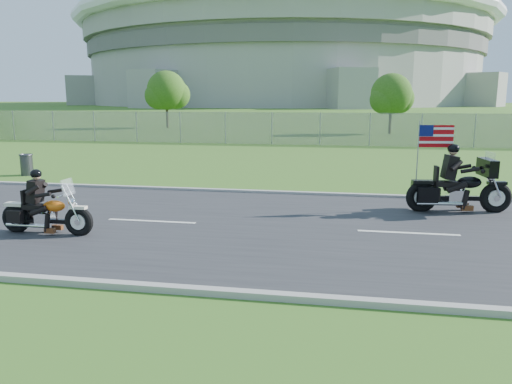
# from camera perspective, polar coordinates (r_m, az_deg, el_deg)

# --- Properties ---
(ground) EXTENTS (420.00, 420.00, 0.00)m
(ground) POSITION_cam_1_polar(r_m,az_deg,el_deg) (11.78, -2.75, -3.97)
(ground) COLOR #3C5D1D
(ground) RESTS_ON ground
(road) EXTENTS (120.00, 8.00, 0.04)m
(road) POSITION_cam_1_polar(r_m,az_deg,el_deg) (11.77, -2.75, -3.88)
(road) COLOR #28282B
(road) RESTS_ON ground
(curb_north) EXTENTS (120.00, 0.18, 0.12)m
(curb_north) POSITION_cam_1_polar(r_m,az_deg,el_deg) (15.64, 0.55, -0.02)
(curb_north) COLOR #9E9B93
(curb_north) RESTS_ON ground
(curb_south) EXTENTS (120.00, 0.18, 0.12)m
(curb_south) POSITION_cam_1_polar(r_m,az_deg,el_deg) (8.06, -9.28, -10.92)
(curb_south) COLOR #9E9B93
(curb_south) RESTS_ON ground
(fence) EXTENTS (60.00, 0.03, 2.00)m
(fence) POSITION_cam_1_polar(r_m,az_deg,el_deg) (32.06, -3.53, 7.33)
(fence) COLOR gray
(fence) RESTS_ON ground
(stadium) EXTENTS (140.40, 140.40, 29.20)m
(stadium) POSITION_cam_1_polar(r_m,az_deg,el_deg) (182.92, 3.15, 14.92)
(stadium) COLOR #A3A099
(stadium) RESTS_ON ground
(tree_fence_near) EXTENTS (3.52, 3.28, 4.75)m
(tree_fence_near) POSITION_cam_1_polar(r_m,az_deg,el_deg) (41.27, 15.26, 10.53)
(tree_fence_near) COLOR #382316
(tree_fence_near) RESTS_ON ground
(tree_fence_mid) EXTENTS (3.96, 3.69, 5.30)m
(tree_fence_mid) POSITION_cam_1_polar(r_m,az_deg,el_deg) (48.05, -10.13, 11.15)
(tree_fence_mid) COLOR #382316
(tree_fence_mid) RESTS_ON ground
(motorcycle_lead) EXTENTS (2.19, 0.51, 1.47)m
(motorcycle_lead) POSITION_cam_1_polar(r_m,az_deg,el_deg) (11.90, -22.95, -2.36)
(motorcycle_lead) COLOR black
(motorcycle_lead) RESTS_ON ground
(motorcycle_follow) EXTENTS (2.72, 0.97, 2.27)m
(motorcycle_follow) POSITION_cam_1_polar(r_m,az_deg,el_deg) (14.02, 22.16, 0.25)
(motorcycle_follow) COLOR black
(motorcycle_follow) RESTS_ON ground
(trash_can) EXTENTS (0.50, 0.50, 0.79)m
(trash_can) POSITION_cam_1_polar(r_m,az_deg,el_deg) (21.16, -24.74, 2.81)
(trash_can) COLOR #3F3F45
(trash_can) RESTS_ON ground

